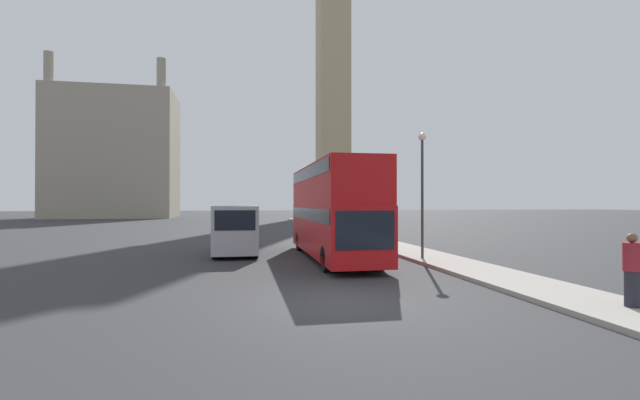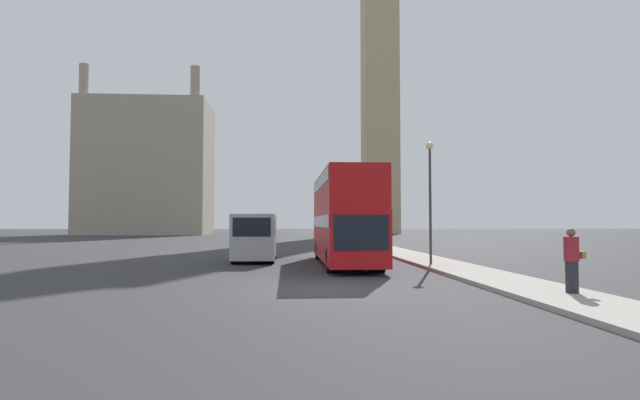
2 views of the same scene
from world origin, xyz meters
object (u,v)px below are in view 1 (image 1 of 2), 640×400
Objects in this scene: white_van at (236,228)px; street_lamp at (422,176)px; pedestrian at (632,270)px; clock_tower at (333,44)px; red_double_decker_bus at (332,207)px.

white_van is 9.90m from street_lamp.
pedestrian is at bearing -82.89° from street_lamp.
pedestrian is 0.31× the size of street_lamp.
clock_tower is 76.51m from red_double_decker_bus.
clock_tower is 76.75m from street_lamp.
white_van is at bearing 152.57° from street_lamp.
white_van is 0.98× the size of street_lamp.
street_lamp is at bearing -98.85° from clock_tower.
red_double_decker_bus is 12.46m from pedestrian.
clock_tower is at bearing 81.15° from street_lamp.
pedestrian is (9.68, -14.00, -0.31)m from white_van.
clock_tower is 39.13× the size of pedestrian.
clock_tower is 12.50× the size of white_van.
clock_tower is 6.33× the size of red_double_decker_bus.
clock_tower is at bearing 73.41° from white_van.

